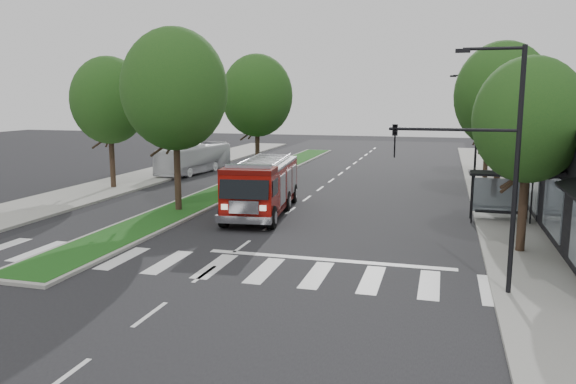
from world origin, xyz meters
name	(u,v)px	position (x,y,z in m)	size (l,w,h in m)	color
ground	(242,246)	(0.00, 0.00, 0.00)	(140.00, 140.00, 0.00)	black
sidewalk_right	(521,215)	(12.50, 10.00, 0.07)	(5.00, 80.00, 0.15)	gray
sidewalk_left	(90,192)	(-14.50, 10.00, 0.07)	(5.00, 80.00, 0.15)	gray
median	(249,180)	(-6.00, 18.00, 0.08)	(3.00, 50.00, 0.15)	gray
bus_shelter	(501,183)	(11.20, 8.15, 2.04)	(3.20, 1.60, 2.61)	black
tree_right_near	(529,120)	(11.50, 2.00, 5.51)	(4.40, 4.40, 8.05)	black
tree_right_mid	(502,96)	(11.50, 14.00, 6.49)	(5.60, 5.60, 9.72)	black
tree_right_far	(489,104)	(11.50, 24.00, 5.84)	(5.00, 5.00, 8.73)	black
tree_median_near	(175,89)	(-6.00, 6.00, 6.81)	(5.80, 5.80, 10.16)	black
tree_median_far	(257,96)	(-6.00, 20.00, 6.49)	(5.60, 5.60, 9.72)	black
tree_left_mid	(109,100)	(-14.00, 12.00, 6.16)	(5.20, 5.20, 9.16)	black
streetlight_right_near	(488,153)	(9.61, -3.50, 4.67)	(4.08, 0.22, 8.00)	black
streetlight_right_far	(475,124)	(10.35, 20.00, 4.48)	(2.11, 0.20, 8.00)	black
fire_engine	(262,187)	(-1.29, 6.81, 1.50)	(3.67, 9.29, 3.14)	#540704
city_bus	(195,158)	(-12.00, 21.14, 1.25)	(2.10, 8.98, 2.50)	silver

